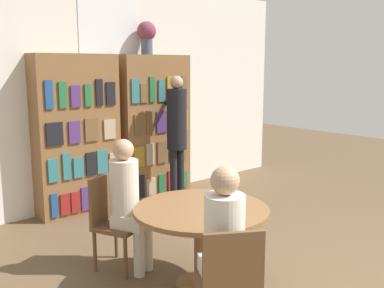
% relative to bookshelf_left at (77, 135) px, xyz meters
% --- Properties ---
extents(wall_back, '(6.40, 0.07, 3.00)m').
position_rel_bookshelf_left_xyz_m(wall_back, '(0.61, 0.19, 0.49)').
color(wall_back, silver).
rests_on(wall_back, ground_plane).
extents(bookshelf_left, '(1.10, 0.34, 2.04)m').
position_rel_bookshelf_left_xyz_m(bookshelf_left, '(0.00, 0.00, 0.00)').
color(bookshelf_left, brown).
rests_on(bookshelf_left, ground_plane).
extents(bookshelf_right, '(1.10, 0.34, 2.04)m').
position_rel_bookshelf_left_xyz_m(bookshelf_right, '(1.22, -0.00, 0.00)').
color(bookshelf_right, brown).
rests_on(bookshelf_right, ground_plane).
extents(flower_vase, '(0.27, 0.27, 0.45)m').
position_rel_bookshelf_left_xyz_m(flower_vase, '(1.11, 0.00, 1.30)').
color(flower_vase, '#475166').
rests_on(flower_vase, bookshelf_right).
extents(reading_table, '(1.15, 1.15, 0.71)m').
position_rel_bookshelf_left_xyz_m(reading_table, '(-0.14, -2.53, -0.43)').
color(reading_table, brown).
rests_on(reading_table, ground_plane).
extents(chair_near_camera, '(0.55, 0.55, 0.88)m').
position_rel_bookshelf_left_xyz_m(chair_near_camera, '(-0.60, -3.32, -0.53)').
color(chair_near_camera, brown).
rests_on(chair_near_camera, ground_plane).
extents(chair_left_side, '(0.53, 0.53, 0.88)m').
position_rel_bookshelf_left_xyz_m(chair_left_side, '(-0.51, -1.69, -0.53)').
color(chair_left_side, brown).
rests_on(chair_left_side, ground_plane).
extents(seated_reader_left, '(0.37, 0.41, 1.25)m').
position_rel_bookshelf_left_xyz_m(seated_reader_left, '(-0.44, -1.85, -0.31)').
color(seated_reader_left, beige).
rests_on(seated_reader_left, ground_plane).
extents(seated_reader_right, '(0.40, 0.42, 1.25)m').
position_rel_bookshelf_left_xyz_m(seated_reader_right, '(-0.51, -3.17, -0.30)').
color(seated_reader_right, silver).
rests_on(seated_reader_right, ground_plane).
extents(librarian_standing, '(0.27, 0.54, 1.76)m').
position_rel_bookshelf_left_xyz_m(librarian_standing, '(1.23, -0.50, 0.05)').
color(librarian_standing, black).
rests_on(librarian_standing, ground_plane).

